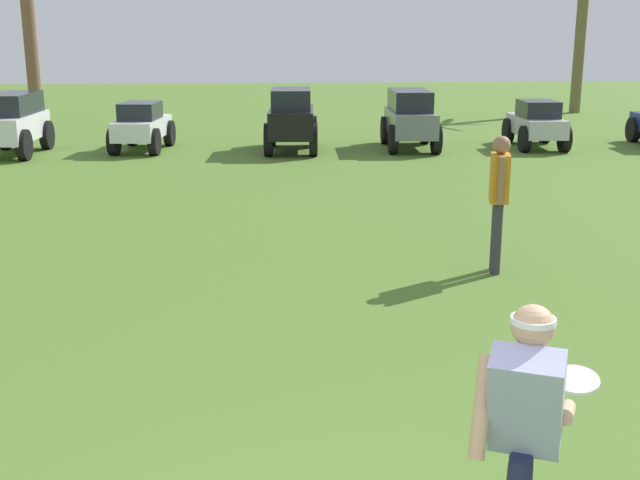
# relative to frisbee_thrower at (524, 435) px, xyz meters

# --- Properties ---
(frisbee_thrower) EXTENTS (0.73, 0.95, 1.43)m
(frisbee_thrower) POSITION_rel_frisbee_thrower_xyz_m (0.00, 0.00, 0.00)
(frisbee_thrower) COLOR #191E38
(frisbee_thrower) RESTS_ON ground_plane
(frisbee_in_flight) EXTENTS (0.35, 0.35, 0.08)m
(frisbee_in_flight) POSITION_rel_frisbee_thrower_xyz_m (0.52, 0.67, -0.04)
(frisbee_in_flight) COLOR white
(teammate_near_sideline) EXTENTS (0.27, 0.50, 1.56)m
(teammate_near_sideline) POSITION_rel_frisbee_thrower_xyz_m (1.39, 5.22, 0.14)
(teammate_near_sideline) COLOR #33333D
(teammate_near_sideline) RESTS_ON ground_plane
(parked_car_slot_a) EXTENTS (1.21, 2.43, 1.34)m
(parked_car_slot_a) POSITION_rel_frisbee_thrower_xyz_m (-6.74, 14.74, -0.08)
(parked_car_slot_a) COLOR silver
(parked_car_slot_a) RESTS_ON ground_plane
(parked_car_slot_b) EXTENTS (1.29, 2.28, 1.10)m
(parked_car_slot_b) POSITION_rel_frisbee_thrower_xyz_m (-4.01, 15.16, -0.24)
(parked_car_slot_b) COLOR silver
(parked_car_slot_b) RESTS_ON ground_plane
(parked_car_slot_c) EXTENTS (1.29, 2.40, 1.40)m
(parked_car_slot_c) POSITION_rel_frisbee_thrower_xyz_m (-0.60, 14.84, -0.06)
(parked_car_slot_c) COLOR black
(parked_car_slot_c) RESTS_ON ground_plane
(parked_car_slot_d) EXTENTS (1.24, 2.44, 1.34)m
(parked_car_slot_d) POSITION_rel_frisbee_thrower_xyz_m (2.15, 15.05, -0.08)
(parked_car_slot_d) COLOR slate
(parked_car_slot_d) RESTS_ON ground_plane
(parked_car_slot_e) EXTENTS (1.19, 2.24, 1.10)m
(parked_car_slot_e) POSITION_rel_frisbee_thrower_xyz_m (5.13, 14.99, -0.24)
(parked_car_slot_e) COLOR #B7BABF
(parked_car_slot_e) RESTS_ON ground_plane
(palm_tree_far_right) EXTENTS (2.76, 3.15, 5.72)m
(palm_tree_far_right) POSITION_rel_frisbee_thrower_xyz_m (9.16, 22.93, 2.49)
(palm_tree_far_right) COLOR brown
(palm_tree_far_right) RESTS_ON ground_plane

